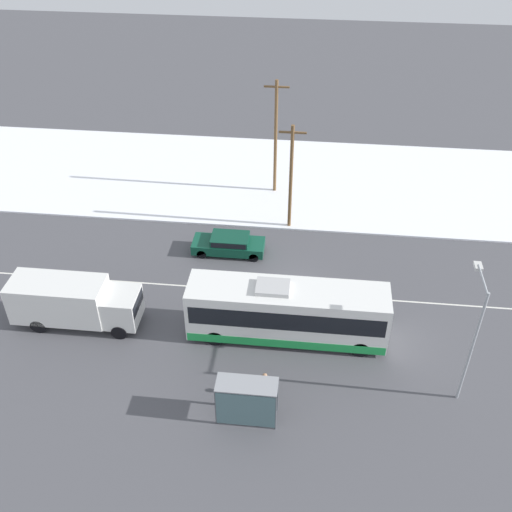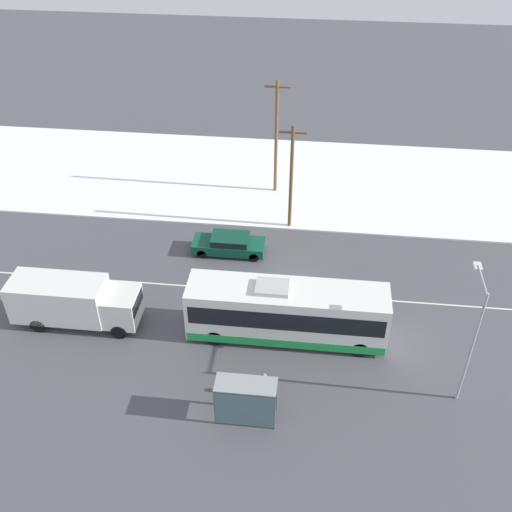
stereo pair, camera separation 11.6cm
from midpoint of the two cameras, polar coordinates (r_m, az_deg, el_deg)
The scene contains 11 objects.
ground_plane at distance 36.91m, azimuth 3.45°, elevation -3.58°, with size 120.00×120.00×0.00m, color #4C4C51.
snow_lot at distance 48.31m, azimuth 4.45°, elevation 7.17°, with size 80.00×14.01×0.12m.
lane_marking_center at distance 36.91m, azimuth 3.45°, elevation -3.58°, with size 60.00×0.12×0.00m.
city_bus at distance 33.03m, azimuth 2.88°, elevation -5.36°, with size 10.94×2.57×3.57m.
box_truck at distance 35.46m, azimuth -17.15°, elevation -4.12°, with size 7.27×2.30×2.86m.
sedan_car at distance 39.78m, azimuth -2.67°, elevation 1.20°, with size 4.77×1.80×1.33m.
pedestrian_at_stop at distance 30.43m, azimuth 0.72°, elevation -11.97°, with size 0.59×0.26×1.63m.
bus_shelter at distance 28.90m, azimuth -1.06°, elevation -13.44°, with size 2.93×1.20×2.40m.
streetlamp at distance 30.04m, azimuth 19.94°, elevation -6.35°, with size 0.36×2.57×6.94m.
utility_pole_roadside at distance 40.64m, azimuth 3.27°, elevation 7.58°, with size 1.80×0.24×7.77m.
utility_pole_snowlot at distance 44.69m, azimuth 1.81°, elevation 11.30°, with size 1.80×0.24×8.90m.
Camera 1 is at (0.77, -28.11, 23.91)m, focal length 42.00 mm.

